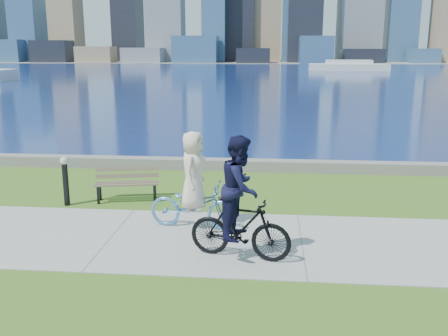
% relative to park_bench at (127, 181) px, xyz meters
% --- Properties ---
extents(ground, '(320.00, 320.00, 0.00)m').
position_rel_park_bench_xyz_m(ground, '(0.41, -2.63, -0.52)').
color(ground, '#345917').
rests_on(ground, ground).
extents(concrete_path, '(80.00, 3.50, 0.02)m').
position_rel_park_bench_xyz_m(concrete_path, '(0.41, -2.63, -0.51)').
color(concrete_path, gray).
rests_on(concrete_path, ground).
extents(seawall, '(90.00, 0.50, 0.35)m').
position_rel_park_bench_xyz_m(seawall, '(0.41, 3.57, -0.34)').
color(seawall, slate).
rests_on(seawall, ground).
extents(bay_water, '(320.00, 131.00, 0.01)m').
position_rel_park_bench_xyz_m(bay_water, '(0.41, 69.37, -0.51)').
color(bay_water, navy).
rests_on(bay_water, ground).
extents(far_shore, '(320.00, 30.00, 0.12)m').
position_rel_park_bench_xyz_m(far_shore, '(0.41, 127.37, -0.46)').
color(far_shore, gray).
rests_on(far_shore, ground).
extents(ferry_far, '(13.43, 3.84, 1.82)m').
position_rel_park_bench_xyz_m(ferry_far, '(17.08, 77.40, 0.24)').
color(ferry_far, silver).
rests_on(ferry_far, ground).
extents(park_bench, '(1.72, 0.87, 0.85)m').
position_rel_park_bench_xyz_m(park_bench, '(0.00, 0.00, 0.00)').
color(park_bench, black).
rests_on(park_bench, ground).
extents(bollard_lamp, '(0.20, 0.20, 1.26)m').
position_rel_park_bench_xyz_m(bollard_lamp, '(-1.42, -0.58, 0.20)').
color(bollard_lamp, black).
rests_on(bollard_lamp, ground).
extents(cyclist_woman, '(0.94, 2.06, 2.17)m').
position_rel_park_bench_xyz_m(cyclist_woman, '(2.06, -1.94, 0.31)').
color(cyclist_woman, '#528EC9').
rests_on(cyclist_woman, ground).
extents(cyclist_man, '(0.97, 2.04, 2.36)m').
position_rel_park_bench_xyz_m(cyclist_man, '(3.19, -3.49, 0.49)').
color(cyclist_man, black).
rests_on(cyclist_man, ground).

